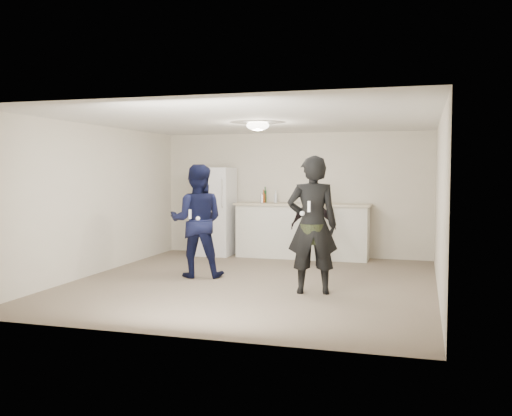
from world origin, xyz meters
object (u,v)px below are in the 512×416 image
(shaker, at_px, (262,198))
(man, at_px, (197,221))
(fridge, at_px, (216,211))
(woman, at_px, (312,225))
(counter, at_px, (302,232))
(spectator, at_px, (313,227))

(shaker, distance_m, man, 2.53)
(fridge, bearing_deg, woman, -49.93)
(counter, distance_m, spectator, 0.91)
(shaker, height_order, spectator, spectator)
(counter, height_order, spectator, spectator)
(shaker, bearing_deg, fridge, -173.75)
(fridge, height_order, spectator, fridge)
(man, relative_size, spectator, 1.30)
(shaker, relative_size, man, 0.09)
(shaker, distance_m, woman, 3.60)
(fridge, relative_size, spectator, 1.27)
(man, height_order, woman, woman)
(man, bearing_deg, counter, -131.57)
(shaker, relative_size, spectator, 0.12)
(counter, distance_m, fridge, 1.84)
(shaker, bearing_deg, woman, -63.00)
(woman, bearing_deg, man, -32.94)
(counter, height_order, woman, woman)
(woman, bearing_deg, fridge, -63.47)
(counter, relative_size, woman, 1.34)
(woman, bearing_deg, counter, -89.37)
(woman, relative_size, spectator, 1.38)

